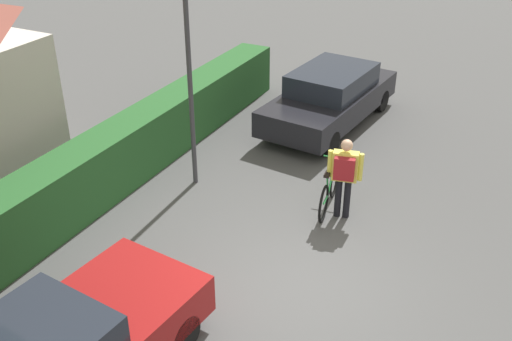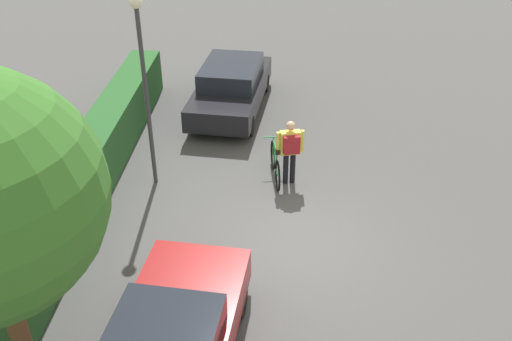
% 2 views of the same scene
% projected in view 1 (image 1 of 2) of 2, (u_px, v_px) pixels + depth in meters
% --- Properties ---
extents(ground_plane, '(60.00, 60.00, 0.00)m').
position_uv_depth(ground_plane, '(299.00, 288.00, 9.77)').
color(ground_plane, '#484848').
extents(hedge_row, '(15.76, 0.90, 1.30)m').
position_uv_depth(hedge_row, '(71.00, 187.00, 11.35)').
color(hedge_row, '#255526').
rests_on(hedge_row, ground).
extents(parked_car_far, '(4.69, 2.29, 1.47)m').
position_uv_depth(parked_car_far, '(330.00, 96.00, 15.14)').
color(parked_car_far, black).
rests_on(parked_car_far, ground).
extents(bicycle, '(1.72, 0.50, 0.97)m').
position_uv_depth(bicycle, '(329.00, 190.00, 11.73)').
color(bicycle, black).
rests_on(bicycle, ground).
extents(person_rider, '(0.43, 0.66, 1.67)m').
position_uv_depth(person_rider, '(345.00, 172.00, 11.14)').
color(person_rider, black).
rests_on(person_rider, ground).
extents(street_lamp, '(0.28, 0.28, 4.54)m').
position_uv_depth(street_lamp, '(188.00, 52.00, 11.41)').
color(street_lamp, '#38383D').
rests_on(street_lamp, ground).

